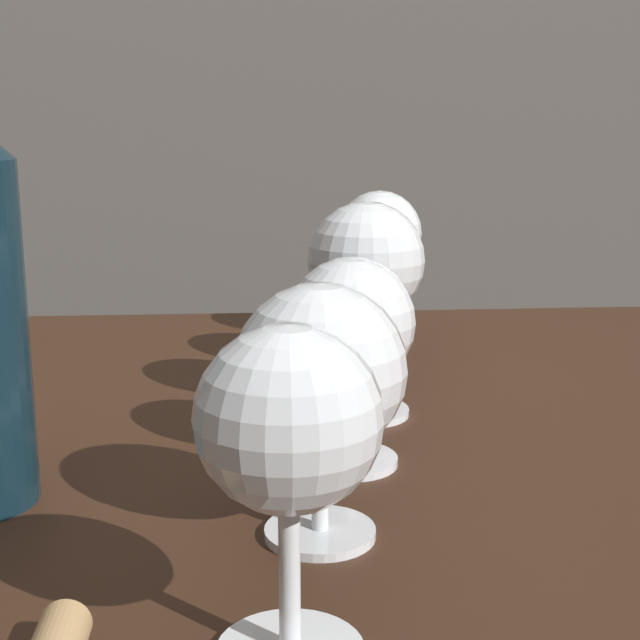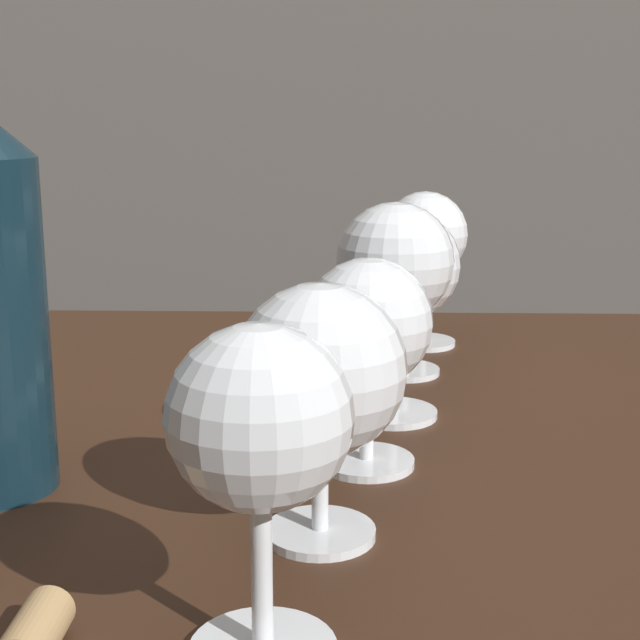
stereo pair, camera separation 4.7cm
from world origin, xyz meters
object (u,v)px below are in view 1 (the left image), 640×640
wine_glass_amber (288,429)px  wine_glass_chardonnay (351,325)px  wine_glass_port (320,374)px  wine_glass_cabernet (379,236)px  wine_glass_white (366,266)px  wine_glass_rose (368,267)px

wine_glass_amber → wine_glass_chardonnay: 0.22m
wine_glass_port → wine_glass_cabernet: bearing=78.1°
wine_glass_white → wine_glass_rose: (0.02, 0.11, -0.02)m
wine_glass_amber → wine_glass_white: (0.07, 0.31, 0.01)m
wine_glass_white → wine_glass_cabernet: size_ratio=1.07×
wine_glass_white → wine_glass_cabernet: bearing=79.6°
wine_glass_amber → wine_glass_port: wine_glass_amber is taller
wine_glass_white → wine_glass_rose: wine_glass_white is taller
wine_glass_chardonnay → wine_glass_cabernet: (0.06, 0.31, 0.01)m
wine_glass_port → wine_glass_chardonnay: size_ratio=1.03×
wine_glass_rose → wine_glass_chardonnay: bearing=-99.9°
wine_glass_chardonnay → wine_glass_amber: bearing=-102.6°
wine_glass_port → wine_glass_white: bearing=76.4°
wine_glass_amber → wine_glass_chardonnay: bearing=77.4°
wine_glass_amber → wine_glass_cabernet: bearing=78.4°
wine_glass_rose → wine_glass_cabernet: (0.02, 0.10, 0.01)m
wine_glass_cabernet → wine_glass_chardonnay: bearing=-101.0°
wine_glass_amber → wine_glass_rose: bearing=78.7°
wine_glass_port → wine_glass_cabernet: (0.09, 0.42, 0.01)m
wine_glass_port → wine_glass_white: (0.05, 0.20, 0.02)m
wine_glass_cabernet → wine_glass_amber: bearing=-101.6°
wine_glass_port → wine_glass_chardonnay: bearing=75.2°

